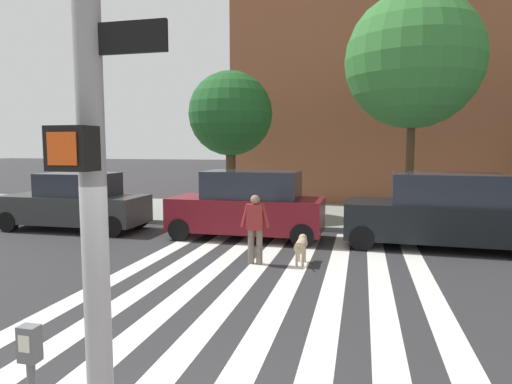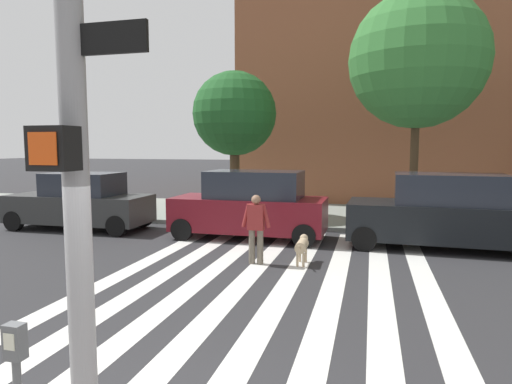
% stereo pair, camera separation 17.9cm
% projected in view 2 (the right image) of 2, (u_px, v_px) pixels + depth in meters
% --- Properties ---
extents(ground_plane, '(160.00, 160.00, 0.00)m').
position_uv_depth(ground_plane, '(271.00, 280.00, 9.17)').
color(ground_plane, '#2B2B2D').
extents(sidewalk_far, '(80.00, 6.00, 0.15)m').
position_uv_depth(sidewalk_far, '(318.00, 215.00, 17.36)').
color(sidewalk_far, gray).
rests_on(sidewalk_far, ground_plane).
extents(crosswalk_stripes, '(6.75, 10.44, 0.01)m').
position_uv_depth(crosswalk_stripes, '(268.00, 280.00, 9.18)').
color(crosswalk_stripes, silver).
rests_on(crosswalk_stripes, ground_plane).
extents(traffic_light_pole, '(0.74, 0.46, 5.80)m').
position_uv_depth(traffic_light_pole, '(65.00, 27.00, 2.82)').
color(traffic_light_pole, gray).
rests_on(traffic_light_pole, sidewalk_near).
extents(parked_car_near_curb, '(4.76, 1.92, 1.89)m').
position_uv_depth(parked_car_near_curb, '(80.00, 203.00, 14.75)').
color(parked_car_near_curb, '#303131').
rests_on(parked_car_near_curb, ground_plane).
extents(parked_car_behind_first, '(4.58, 1.88, 2.04)m').
position_uv_depth(parked_car_behind_first, '(251.00, 206.00, 13.25)').
color(parked_car_behind_first, maroon).
rests_on(parked_car_behind_first, ground_plane).
extents(parked_car_third_in_line, '(4.96, 2.17, 2.04)m').
position_uv_depth(parked_car_third_in_line, '(443.00, 213.00, 11.89)').
color(parked_car_third_in_line, black).
rests_on(parked_car_third_in_line, ground_plane).
extents(street_tree_nearest, '(3.16, 3.16, 5.42)m').
position_uv_depth(street_tree_nearest, '(234.00, 114.00, 16.59)').
color(street_tree_nearest, '#4C3823').
rests_on(street_tree_nearest, sidewalk_far).
extents(street_tree_middle, '(4.32, 4.32, 7.50)m').
position_uv_depth(street_tree_middle, '(418.00, 60.00, 13.92)').
color(street_tree_middle, '#4C3823').
rests_on(street_tree_middle, sidewalk_far).
extents(pedestrian_dog_walker, '(0.70, 0.25, 1.64)m').
position_uv_depth(pedestrian_dog_walker, '(256.00, 225.00, 10.34)').
color(pedestrian_dog_walker, '#6B6051').
rests_on(pedestrian_dog_walker, ground_plane).
extents(dog_on_leash, '(0.27, 1.01, 0.65)m').
position_uv_depth(dog_on_leash, '(302.00, 245.00, 10.39)').
color(dog_on_leash, tan).
rests_on(dog_on_leash, ground_plane).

